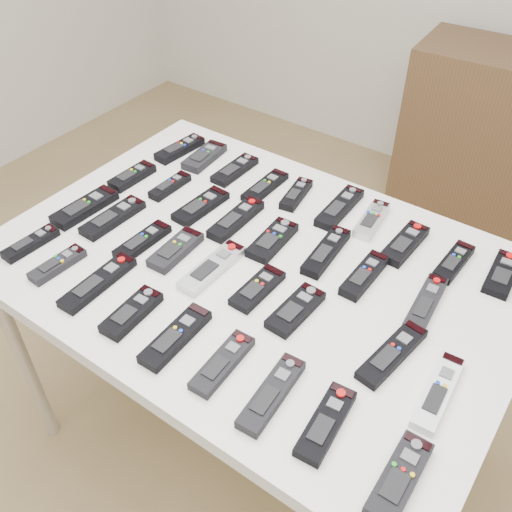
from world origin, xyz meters
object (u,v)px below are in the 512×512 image
Objects in this scene: remote_20 at (143,241)px; remote_23 at (258,288)px; remote_18 at (85,207)px; remote_33 at (272,394)px; remote_1 at (204,157)px; remote_0 at (180,149)px; remote_4 at (296,194)px; remote_19 at (113,217)px; remote_34 at (326,423)px; remote_2 at (235,170)px; remote_31 at (176,337)px; remote_9 at (503,274)px; remote_3 at (265,187)px; table at (256,279)px; remote_12 at (201,206)px; remote_27 at (31,243)px; remote_17 at (426,304)px; remote_29 at (98,282)px; remote_10 at (132,176)px; remote_21 at (176,250)px; remote_32 at (222,363)px; remote_16 at (364,275)px; remote_7 at (405,244)px; remote_6 at (372,220)px; remote_26 at (438,392)px; remote_28 at (58,264)px; remote_5 at (340,207)px; remote_11 at (170,186)px; remote_13 at (236,219)px; remote_15 at (326,251)px; remote_24 at (296,310)px; remote_30 at (132,313)px; remote_22 at (212,267)px.

remote_20 is 1.07× the size of remote_23.
remote_18 is 0.56m from remote_23.
remote_23 is 0.29m from remote_33.
remote_0 is at bearing -178.77° from remote_1.
remote_19 is at bearing -141.61° from remote_4.
remote_34 reaches higher than remote_20.
remote_19 is (-0.12, -0.37, 0.00)m from remote_2.
remote_31 is 0.36m from remote_34.
remote_0 is 0.42m from remote_4.
remote_1 reaches higher than remote_9.
remote_31 is (0.17, -0.56, 0.00)m from remote_3.
table is at bearing -58.74° from remote_3.
remote_27 is at bearing -120.77° from remote_12.
remote_29 is (-0.64, -0.38, -0.00)m from remote_17.
remote_3 is at bearing 30.24° from remote_10.
remote_19 is at bearing 176.47° from remote_21.
remote_12 and remote_32 have the same top height.
remote_4 is at bearing 64.24° from remote_20.
remote_34 is at bearing -21.60° from remote_10.
remote_16 is (0.73, -0.18, 0.00)m from remote_0.
remote_7 is 0.21m from remote_17.
remote_0 is 0.21m from remote_2.
remote_6 is at bearing 3.04° from remote_2.
remote_1 reaches higher than remote_23.
remote_26 is (0.51, -0.11, 0.07)m from table.
remote_10 reaches higher than remote_20.
remote_6 is 0.98× the size of remote_20.
remote_10 is 0.40m from remote_28.
remote_3 is 0.92× the size of remote_31.
remote_33 is at bearing -32.26° from remote_0.
remote_20 is at bearing -155.78° from remote_9.
remote_5 is at bearing 171.96° from remote_7.
remote_9 reaches higher than table.
remote_2 is at bearing 61.97° from remote_11.
remote_31 is (0.14, -0.39, -0.00)m from remote_13.
remote_28 is (-0.64, -0.55, -0.00)m from remote_7.
remote_15 is at bearing -158.76° from remote_9.
remote_6 reaches higher than remote_3.
remote_34 is (0.12, 0.01, -0.00)m from remote_33.
table is 8.09× the size of remote_24.
remote_7 is at bearing 4.44° from remote_0.
remote_6 is 0.57m from remote_11.
remote_32 is (0.62, -0.57, -0.00)m from remote_0.
remote_34 is (0.24, -0.41, -0.00)m from remote_15.
remote_22 is at bearing 74.22° from remote_30.
remote_18 is (-1.00, -0.39, 0.00)m from remote_9.
remote_28 is (0.02, -0.58, -0.00)m from remote_1.
remote_2 is 0.20m from remote_12.
remote_1 is 0.23m from remote_10.
remote_32 is (0.12, 0.00, -0.00)m from remote_31.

